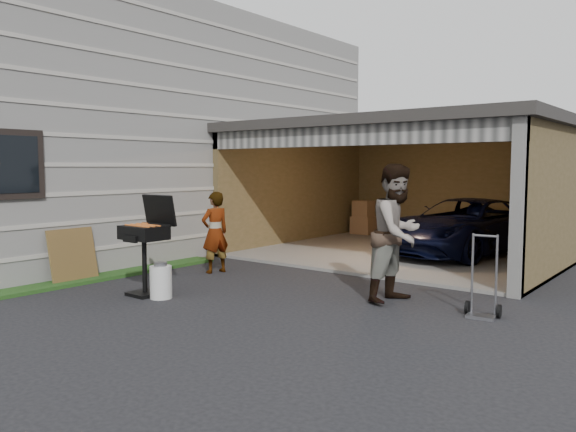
% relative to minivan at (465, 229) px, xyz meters
% --- Properties ---
extents(ground, '(80.00, 80.00, 0.00)m').
position_rel_minivan_xyz_m(ground, '(-1.84, -6.90, -0.61)').
color(ground, black).
rests_on(ground, ground).
extents(house, '(7.00, 11.00, 5.50)m').
position_rel_minivan_xyz_m(house, '(-7.84, -2.90, 2.14)').
color(house, '#474744').
rests_on(house, ground).
extents(groundcover_strip, '(0.50, 8.00, 0.06)m').
position_rel_minivan_xyz_m(groundcover_strip, '(-4.09, -7.90, -0.58)').
color(groundcover_strip, '#193814').
rests_on(groundcover_strip, ground).
extents(garage, '(6.80, 6.30, 2.90)m').
position_rel_minivan_xyz_m(garage, '(-1.08, -0.11, 1.26)').
color(garage, '#605E59').
rests_on(garage, ground).
extents(minivan, '(2.79, 4.66, 1.21)m').
position_rel_minivan_xyz_m(minivan, '(0.00, 0.00, 0.00)').
color(minivan, black).
rests_on(minivan, ground).
extents(woman, '(0.48, 0.62, 1.51)m').
position_rel_minivan_xyz_m(woman, '(-2.93, -4.73, 0.15)').
color(woman, silver).
rests_on(woman, ground).
extents(man, '(0.88, 1.06, 2.01)m').
position_rel_minivan_xyz_m(man, '(0.76, -4.66, 0.40)').
color(man, '#512520').
rests_on(man, ground).
extents(bbq_grill, '(0.69, 0.60, 1.53)m').
position_rel_minivan_xyz_m(bbq_grill, '(-2.44, -6.66, 0.31)').
color(bbq_grill, black).
rests_on(bbq_grill, ground).
extents(propane_tank, '(0.41, 0.41, 0.49)m').
position_rel_minivan_xyz_m(propane_tank, '(-2.09, -6.68, -0.36)').
color(propane_tank, silver).
rests_on(propane_tank, ground).
extents(plywood_panel, '(0.23, 0.83, 0.92)m').
position_rel_minivan_xyz_m(plywood_panel, '(-4.18, -6.86, -0.15)').
color(plywood_panel, '#4E391B').
rests_on(plywood_panel, ground).
extents(hand_truck, '(0.47, 0.37, 1.09)m').
position_rel_minivan_xyz_m(hand_truck, '(2.05, -4.74, -0.40)').
color(hand_truck, gray).
rests_on(hand_truck, ground).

